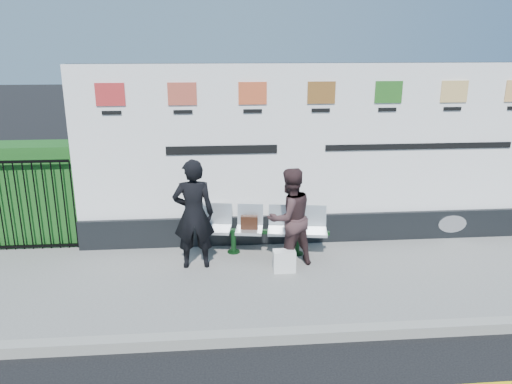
# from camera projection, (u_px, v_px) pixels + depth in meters

# --- Properties ---
(pavement) EXTENTS (14.00, 3.00, 0.12)m
(pavement) POSITION_uv_depth(u_px,v_px,m) (300.00, 278.00, 7.44)
(pavement) COLOR gray
(pavement) RESTS_ON ground
(kerb) EXTENTS (14.00, 0.18, 0.14)m
(kerb) POSITION_uv_depth(u_px,v_px,m) (321.00, 334.00, 6.00)
(kerb) COLOR gray
(kerb) RESTS_ON ground
(billboard) EXTENTS (8.00, 0.30, 3.00)m
(billboard) POSITION_uv_depth(u_px,v_px,m) (318.00, 168.00, 8.37)
(billboard) COLOR black
(billboard) RESTS_ON pavement
(hedge) EXTENTS (2.35, 0.70, 1.70)m
(hedge) POSITION_uv_depth(u_px,v_px,m) (19.00, 193.00, 8.51)
(hedge) COLOR #1A521A
(hedge) RESTS_ON pavement
(railing) EXTENTS (2.05, 0.06, 1.54)m
(railing) POSITION_uv_depth(u_px,v_px,m) (9.00, 206.00, 8.10)
(railing) COLOR black
(railing) RESTS_ON pavement
(bench) EXTENTS (2.04, 0.82, 0.42)m
(bench) POSITION_uv_depth(u_px,v_px,m) (265.00, 241.00, 8.12)
(bench) COLOR silver
(bench) RESTS_ON pavement
(woman_left) EXTENTS (0.63, 0.43, 1.70)m
(woman_left) POSITION_uv_depth(u_px,v_px,m) (194.00, 214.00, 7.47)
(woman_left) COLOR black
(woman_left) RESTS_ON pavement
(woman_right) EXTENTS (0.92, 0.84, 1.55)m
(woman_right) POSITION_uv_depth(u_px,v_px,m) (289.00, 218.00, 7.55)
(woman_right) COLOR #3C2729
(woman_right) RESTS_ON pavement
(handbag_brown) EXTENTS (0.29, 0.15, 0.21)m
(handbag_brown) POSITION_uv_depth(u_px,v_px,m) (249.00, 222.00, 8.05)
(handbag_brown) COLOR black
(handbag_brown) RESTS_ON bench
(carrier_bag_white) EXTENTS (0.33, 0.20, 0.33)m
(carrier_bag_white) POSITION_uv_depth(u_px,v_px,m) (284.00, 261.00, 7.50)
(carrier_bag_white) COLOR silver
(carrier_bag_white) RESTS_ON pavement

